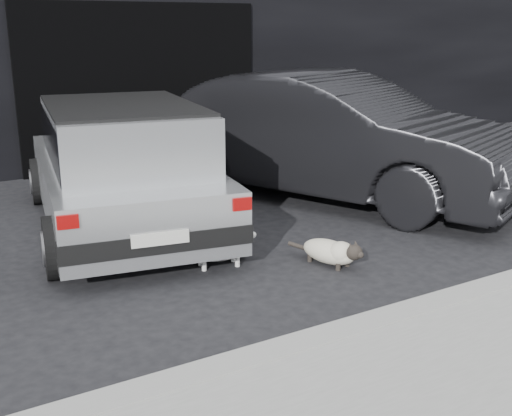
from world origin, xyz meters
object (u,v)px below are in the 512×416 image
silver_hatchback (122,161)px  second_car (330,136)px  cat_siamese (333,252)px  cat_white (223,247)px

silver_hatchback → second_car: bearing=8.4°
cat_siamese → cat_white: cat_white is taller
cat_siamese → silver_hatchback: bearing=-74.4°
second_car → cat_siamese: second_car is taller
silver_hatchback → cat_white: bearing=-66.4°
cat_siamese → cat_white: bearing=-46.1°
second_car → cat_siamese: size_ratio=6.02×
silver_hatchback → second_car: size_ratio=0.82×
silver_hatchback → cat_siamese: silver_hatchback is taller
silver_hatchback → cat_white: 1.78m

